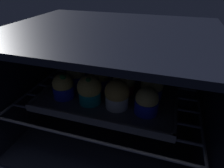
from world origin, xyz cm
name	(u,v)px	position (x,y,z in cm)	size (l,w,h in cm)	color
oven_cavity	(114,82)	(0.00, 26.25, 17.00)	(59.00, 47.00, 37.00)	black
oven_rack	(110,97)	(0.00, 22.00, 13.60)	(54.80, 42.00, 0.80)	#444756
baking_tray	(112,91)	(0.00, 23.96, 14.68)	(41.02, 32.70, 2.20)	#4C4C51
muffin_row0_col0	(63,86)	(-12.86, 16.00, 18.73)	(6.44, 6.44, 8.06)	#1928B7
muffin_row0_col1	(90,90)	(-4.09, 15.64, 19.33)	(7.02, 7.02, 8.61)	#0C8C84
muffin_row0_col2	(117,95)	(3.99, 15.91, 19.15)	(6.93, 6.93, 8.39)	silver
muffin_row0_col3	(147,101)	(12.27, 15.80, 18.68)	(6.44, 6.44, 7.57)	#1928B7
muffin_row1_col0	(76,75)	(-12.50, 23.78, 18.70)	(6.44, 6.44, 7.59)	#1928B7
muffin_row1_col1	(99,78)	(-4.41, 24.15, 18.98)	(6.70, 6.70, 8.12)	#1928B7
muffin_row1_col2	(124,81)	(3.96, 24.12, 19.04)	(7.06, 7.06, 8.31)	red
muffin_row1_col3	(152,87)	(12.62, 23.82, 18.84)	(6.81, 6.81, 8.04)	#1928B7
muffin_row2_col0	(86,64)	(-12.73, 32.63, 18.92)	(6.44, 6.44, 8.02)	#1928B7
muffin_row2_col1	(107,67)	(-4.40, 32.11, 19.10)	(6.50, 6.50, 8.47)	silver
muffin_row2_col2	(130,71)	(3.87, 32.06, 19.08)	(6.54, 6.54, 8.26)	#1928B7
muffin_row2_col3	(155,74)	(12.46, 32.19, 18.93)	(6.67, 6.67, 7.93)	#0C8C84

